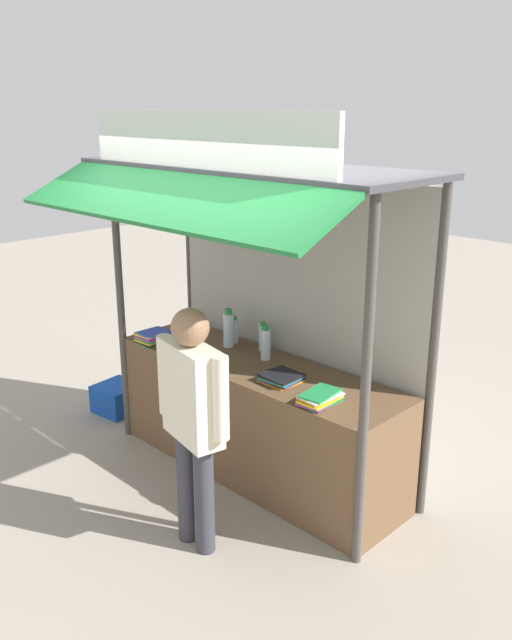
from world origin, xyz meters
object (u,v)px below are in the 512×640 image
at_px(water_bottle_far_left, 263,337).
at_px(banana_bunch_leftmost, 250,229).
at_px(water_bottle_rear_center, 266,344).
at_px(magazine_stack_center, 282,378).
at_px(banana_bunch_inner_right, 194,220).
at_px(plastic_crate, 118,398).
at_px(vendor_person, 193,409).
at_px(magazine_stack_mid_right, 153,337).
at_px(water_bottle_back_right, 234,330).
at_px(magazine_stack_back_left, 320,398).
at_px(water_bottle_front_left, 229,329).

xyz_separation_m(water_bottle_far_left, banana_bunch_leftmost, (0.56, -0.70, 1.01)).
distance_m(water_bottle_rear_center, magazine_stack_center, 0.45).
bearing_deg(banana_bunch_inner_right, plastic_crate, 169.00).
bearing_deg(vendor_person, banana_bunch_leftmost, 100.82).
bearing_deg(banana_bunch_inner_right, water_bottle_far_left, 93.15).
height_order(vendor_person, plastic_crate, vendor_person).
relative_size(magazine_stack_center, magazine_stack_mid_right, 1.06).
height_order(water_bottle_back_right, plastic_crate, water_bottle_back_right).
bearing_deg(vendor_person, magazine_stack_mid_right, 163.82).
height_order(magazine_stack_mid_right, banana_bunch_inner_right, banana_bunch_inner_right).
bearing_deg(magazine_stack_back_left, water_bottle_far_left, 154.79).
bearing_deg(water_bottle_back_right, banana_bunch_inner_right, -64.05).
bearing_deg(plastic_crate, vendor_person, -21.02).
distance_m(water_bottle_far_left, banana_bunch_leftmost, 1.35).
xyz_separation_m(magazine_stack_center, vendor_person, (0.03, -0.83, 0.05)).
distance_m(magazine_stack_center, banana_bunch_inner_right, 1.24).
bearing_deg(magazine_stack_back_left, water_bottle_rear_center, 158.06).
bearing_deg(water_bottle_front_left, magazine_stack_center, -16.39).
distance_m(magazine_stack_center, magazine_stack_mid_right, 1.30).
relative_size(magazine_stack_mid_right, plastic_crate, 0.72).
distance_m(magazine_stack_back_left, magazine_stack_center, 0.42).
relative_size(water_bottle_far_left, plastic_crate, 0.64).
relative_size(banana_bunch_inner_right, plastic_crate, 0.77).
bearing_deg(water_bottle_rear_center, water_bottle_far_left, 140.16).
relative_size(banana_bunch_leftmost, vendor_person, 0.18).
bearing_deg(banana_bunch_inner_right, water_bottle_back_right, 115.95).
distance_m(magazine_stack_back_left, plastic_crate, 2.54).
height_order(water_bottle_front_left, banana_bunch_leftmost, banana_bunch_leftmost).
bearing_deg(plastic_crate, water_bottle_rear_center, 9.92).
relative_size(water_bottle_rear_center, water_bottle_back_right, 1.20).
relative_size(water_bottle_front_left, banana_bunch_inner_right, 1.10).
xyz_separation_m(water_bottle_far_left, banana_bunch_inner_right, (0.04, -0.70, 1.00)).
bearing_deg(banana_bunch_leftmost, water_bottle_far_left, 128.92).
height_order(banana_bunch_inner_right, plastic_crate, banana_bunch_inner_right).
bearing_deg(banana_bunch_leftmost, water_bottle_rear_center, 125.87).
relative_size(water_bottle_front_left, magazine_stack_center, 1.12).
relative_size(magazine_stack_back_left, magazine_stack_center, 1.11).
distance_m(water_bottle_far_left, water_bottle_rear_center, 0.19).
distance_m(water_bottle_back_right, magazine_stack_mid_right, 0.66).
bearing_deg(vendor_person, water_bottle_rear_center, 122.71).
distance_m(magazine_stack_mid_right, banana_bunch_inner_right, 1.36).
distance_m(banana_bunch_leftmost, vendor_person, 1.14).
distance_m(water_bottle_back_right, vendor_person, 1.43).
height_order(water_bottle_far_left, magazine_stack_center, water_bottle_far_left).
relative_size(water_bottle_far_left, water_bottle_rear_center, 0.87).
distance_m(magazine_stack_back_left, banana_bunch_inner_right, 1.43).
bearing_deg(plastic_crate, magazine_stack_mid_right, -6.53).
relative_size(water_bottle_rear_center, magazine_stack_center, 0.97).
relative_size(water_bottle_rear_center, magazine_stack_mid_right, 1.02).
bearing_deg(magazine_stack_mid_right, water_bottle_rear_center, 21.74).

